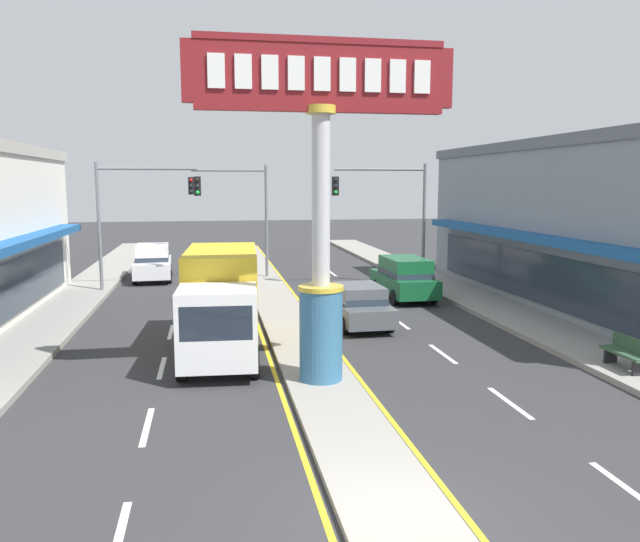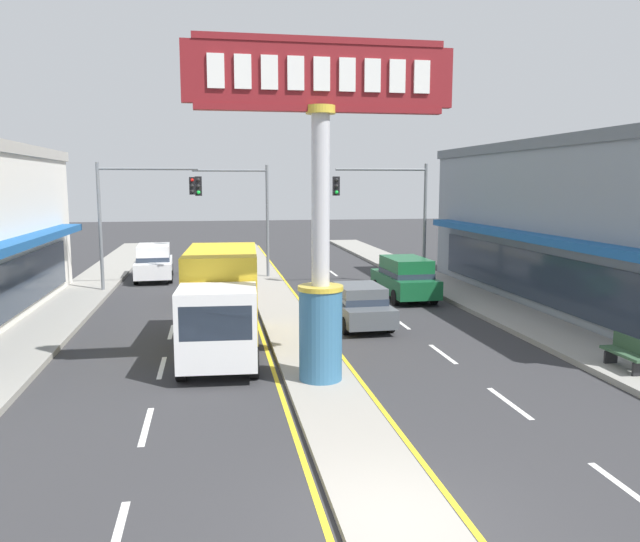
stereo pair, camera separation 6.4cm
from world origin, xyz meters
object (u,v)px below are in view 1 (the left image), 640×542
(traffic_light_median_far, at_px, (239,203))
(suv_far_right_lane, at_px, (216,278))
(sedan_near_left_lane, at_px, (359,304))
(traffic_light_left_side, at_px, (137,204))
(storefront_right, at_px, (632,224))
(traffic_light_right_side, at_px, (391,203))
(suv_mid_left_lane, at_px, (404,277))
(district_sign, at_px, (321,206))
(box_truck_near_right_lane, at_px, (221,298))
(suv_far_left_oncoming, at_px, (153,262))
(street_bench, at_px, (627,352))

(traffic_light_median_far, bearing_deg, suv_far_right_lane, -103.08)
(sedan_near_left_lane, bearing_deg, traffic_light_left_side, 135.15)
(storefront_right, bearing_deg, traffic_light_right_side, 142.68)
(storefront_right, relative_size, traffic_light_left_side, 3.46)
(suv_mid_left_lane, bearing_deg, traffic_light_left_side, 162.35)
(suv_far_right_lane, bearing_deg, traffic_light_median_far, 76.92)
(district_sign, xyz_separation_m, box_truck_near_right_lane, (-2.48, 3.70, -2.98))
(district_sign, xyz_separation_m, storefront_right, (14.77, 8.06, -1.15))
(sedan_near_left_lane, bearing_deg, suv_far_left_oncoming, 123.63)
(traffic_light_left_side, xyz_separation_m, suv_far_right_lane, (3.59, -2.60, -3.26))
(traffic_light_left_side, distance_m, suv_mid_left_lane, 13.04)
(traffic_light_median_far, xyz_separation_m, sedan_near_left_lane, (3.80, -11.91, -3.41))
(traffic_light_median_far, height_order, box_truck_near_right_lane, traffic_light_median_far)
(box_truck_near_right_lane, xyz_separation_m, suv_mid_left_lane, (8.36, 7.66, -0.71))
(box_truck_near_right_lane, distance_m, sedan_near_left_lane, 5.85)
(traffic_light_median_far, bearing_deg, storefront_right, -32.91)
(street_bench, bearing_deg, sedan_near_left_lane, 128.95)
(suv_mid_left_lane, bearing_deg, traffic_light_median_far, 135.20)
(district_sign, height_order, street_bench, district_sign)
(box_truck_near_right_lane, xyz_separation_m, street_bench, (10.87, -4.40, -1.05))
(district_sign, distance_m, traffic_light_median_far, 18.45)
(traffic_light_median_far, height_order, suv_mid_left_lane, traffic_light_median_far)
(storefront_right, xyz_separation_m, sedan_near_left_lane, (-12.19, -1.56, -2.73))
(district_sign, relative_size, traffic_light_left_side, 1.39)
(traffic_light_right_side, xyz_separation_m, suv_far_left_oncoming, (-12.04, 4.58, -3.26))
(traffic_light_left_side, bearing_deg, traffic_light_median_far, 33.07)
(box_truck_near_right_lane, bearing_deg, suv_mid_left_lane, 42.48)
(district_sign, xyz_separation_m, suv_far_right_lane, (-2.57, 12.59, -3.69))
(traffic_light_left_side, bearing_deg, district_sign, -67.93)
(traffic_light_right_side, distance_m, suv_far_left_oncoming, 13.29)
(traffic_light_right_side, xyz_separation_m, street_bench, (2.23, -15.32, -3.60))
(traffic_light_left_side, height_order, suv_far_right_lane, traffic_light_left_side)
(traffic_light_left_side, bearing_deg, suv_far_right_lane, -35.91)
(box_truck_near_right_lane, bearing_deg, traffic_light_right_side, 51.63)
(storefront_right, xyz_separation_m, street_bench, (-6.38, -8.75, -2.87))
(box_truck_near_right_lane, relative_size, suv_far_left_oncoming, 1.50)
(traffic_light_median_far, xyz_separation_m, suv_mid_left_lane, (7.10, -7.05, -3.21))
(suv_far_left_oncoming, bearing_deg, storefront_right, -28.36)
(storefront_right, bearing_deg, street_bench, -126.07)
(traffic_light_left_side, xyz_separation_m, box_truck_near_right_lane, (3.68, -11.48, -2.55))
(district_sign, distance_m, suv_far_left_oncoming, 20.42)
(traffic_light_left_side, height_order, traffic_light_median_far, same)
(storefront_right, relative_size, suv_mid_left_lane, 4.62)
(traffic_light_median_far, relative_size, street_bench, 3.88)
(storefront_right, bearing_deg, box_truck_near_right_lane, -165.83)
(suv_far_left_oncoming, height_order, street_bench, suv_far_left_oncoming)
(traffic_light_median_far, height_order, street_bench, traffic_light_median_far)
(suv_far_left_oncoming, bearing_deg, traffic_light_left_side, -94.01)
(traffic_light_right_side, height_order, suv_mid_left_lane, traffic_light_right_side)
(traffic_light_median_far, bearing_deg, suv_mid_left_lane, -44.80)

